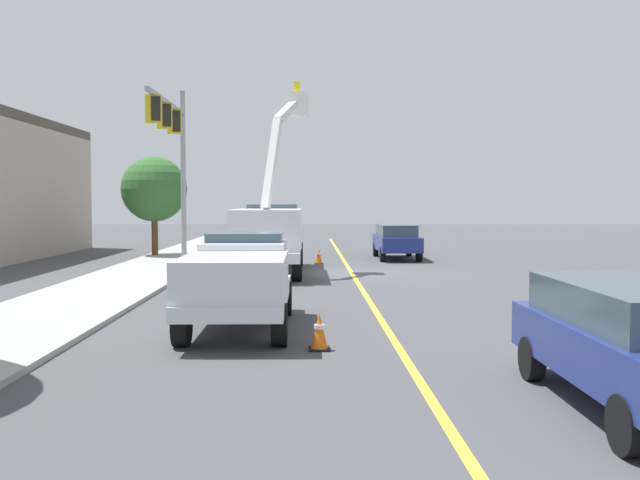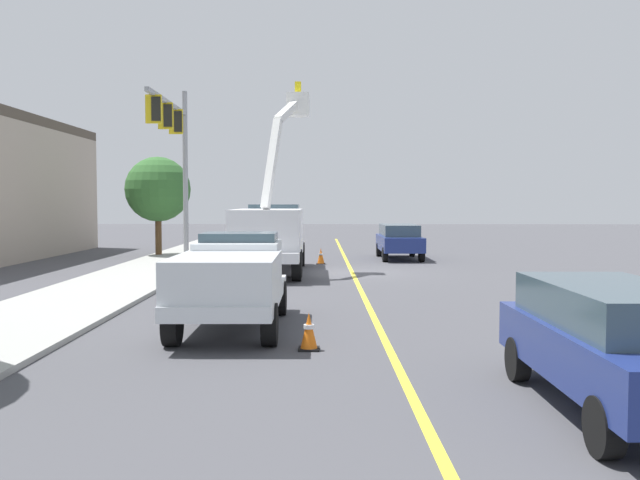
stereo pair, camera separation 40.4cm
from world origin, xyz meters
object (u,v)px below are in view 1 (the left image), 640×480
at_px(service_pickup_truck, 240,279).
at_px(traffic_signal_mast, 174,141).
at_px(utility_bucket_truck, 270,232).
at_px(traffic_cone_leading, 319,332).
at_px(traffic_cone_mid_front, 319,256).
at_px(passing_minivan, 396,239).
at_px(trailing_sedan, 634,338).

relative_size(service_pickup_truck, traffic_signal_mast, 0.74).
relative_size(utility_bucket_truck, traffic_cone_leading, 11.50).
bearing_deg(utility_bucket_truck, service_pickup_truck, -179.13).
bearing_deg(traffic_cone_mid_front, utility_bucket_truck, 153.05).
bearing_deg(passing_minivan, traffic_cone_mid_front, 127.39).
bearing_deg(service_pickup_truck, traffic_signal_mast, 17.66).
xyz_separation_m(trailing_sedan, traffic_signal_mast, (18.77, 10.06, 4.26)).
bearing_deg(traffic_cone_mid_front, passing_minivan, -52.61).
relative_size(utility_bucket_truck, passing_minivan, 1.71).
height_order(utility_bucket_truck, trailing_sedan, utility_bucket_truck).
relative_size(service_pickup_truck, traffic_cone_leading, 7.87).
bearing_deg(traffic_cone_mid_front, service_pickup_truck, 173.77).
distance_m(passing_minivan, traffic_signal_mast, 12.12).
distance_m(traffic_cone_mid_front, traffic_signal_mast, 8.20).
height_order(service_pickup_truck, trailing_sedan, service_pickup_truck).
bearing_deg(passing_minivan, service_pickup_truck, 163.59).
relative_size(passing_minivan, traffic_signal_mast, 0.64).
bearing_deg(utility_bucket_truck, trailing_sedan, -161.18).
distance_m(service_pickup_truck, trailing_sedan, 8.40).
bearing_deg(traffic_cone_leading, utility_bucket_truck, 7.71).
bearing_deg(traffic_cone_leading, trailing_sedan, -131.77).
height_order(service_pickup_truck, traffic_cone_mid_front, service_pickup_truck).
xyz_separation_m(traffic_cone_leading, traffic_cone_mid_front, (18.07, 0.01, 0.00)).
bearing_deg(service_pickup_truck, traffic_cone_mid_front, -6.23).
xyz_separation_m(service_pickup_truck, trailing_sedan, (-5.91, -5.97, -0.15)).
distance_m(trailing_sedan, traffic_signal_mast, 21.72).
height_order(utility_bucket_truck, passing_minivan, utility_bucket_truck).
xyz_separation_m(service_pickup_truck, passing_minivan, (18.83, -5.55, -0.15)).
bearing_deg(trailing_sedan, passing_minivan, 0.98).
height_order(passing_minivan, traffic_cone_leading, passing_minivan).
xyz_separation_m(trailing_sedan, traffic_cone_mid_front, (21.84, 4.23, -0.62)).
bearing_deg(passing_minivan, traffic_signal_mast, 121.81).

